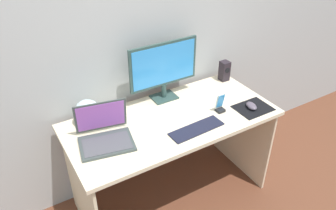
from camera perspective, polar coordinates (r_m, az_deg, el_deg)
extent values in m
plane|color=brown|center=(2.76, 0.57, -15.07)|extent=(8.00, 8.00, 0.00)
cube|color=#A4A6A7|center=(2.33, -4.43, 12.74)|extent=(6.00, 0.04, 2.50)
cube|color=beige|center=(2.27, 0.67, -2.51)|extent=(1.43, 0.67, 0.03)
cube|color=beige|center=(2.33, -14.27, -15.02)|extent=(0.02, 0.63, 0.72)
cube|color=beige|center=(2.83, 12.41, -4.57)|extent=(0.02, 0.63, 0.72)
cube|color=#2B433F|center=(2.47, -0.71, 1.38)|extent=(0.18, 0.14, 0.01)
cylinder|color=#2B433F|center=(2.44, -0.71, 2.49)|extent=(0.04, 0.04, 0.10)
cube|color=#2B433F|center=(2.34, -0.75, 6.94)|extent=(0.52, 0.02, 0.32)
cube|color=#338CD8|center=(2.34, -0.63, 6.85)|extent=(0.49, 0.00, 0.29)
cube|color=black|center=(2.71, 9.56, 5.74)|extent=(0.07, 0.07, 0.16)
cylinder|color=black|center=(2.68, 10.08, 5.79)|extent=(0.04, 0.00, 0.04)
cube|color=#3A4341|center=(2.06, -10.37, -6.53)|extent=(0.36, 0.29, 0.02)
cube|color=#47474C|center=(2.05, -10.34, -6.52)|extent=(0.31, 0.23, 0.00)
cube|color=#3A4341|center=(2.10, -11.36, -1.84)|extent=(0.32, 0.11, 0.22)
cube|color=#A559BF|center=(2.10, -11.34, -1.88)|extent=(0.29, 0.09, 0.19)
sphere|color=silver|center=(2.23, -13.50, -1.22)|extent=(0.17, 0.17, 0.17)
cube|color=black|center=(2.16, 4.86, -4.08)|extent=(0.38, 0.13, 0.01)
cube|color=black|center=(2.43, 14.23, -0.50)|extent=(0.25, 0.20, 0.00)
ellipsoid|color=#524755|center=(2.41, 13.99, -0.15)|extent=(0.08, 0.11, 0.04)
cube|color=black|center=(2.35, 8.85, -0.86)|extent=(0.06, 0.06, 0.02)
cube|color=silver|center=(2.32, 8.84, 0.68)|extent=(0.06, 0.03, 0.12)
cube|color=#338CD8|center=(2.31, 8.92, 0.64)|extent=(0.05, 0.02, 0.10)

